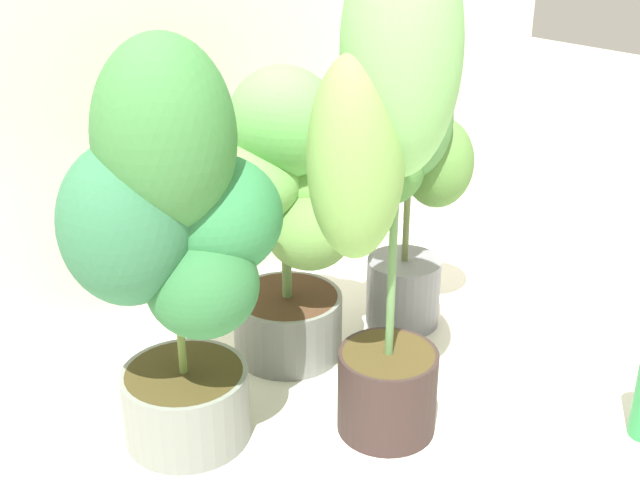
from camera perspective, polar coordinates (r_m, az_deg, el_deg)
name	(u,v)px	position (r m, az deg, el deg)	size (l,w,h in m)	color
ground_plane	(422,445)	(1.88, 7.01, -13.76)	(8.00, 8.00, 0.00)	silver
potted_plant_back_right	(411,175)	(2.13, 6.24, 4.41)	(0.41, 0.30, 0.73)	slate
potted_plant_back_left	(173,228)	(1.65, -9.99, 0.84)	(0.55, 0.44, 0.88)	slate
potted_plant_center	(385,156)	(1.60, 4.49, 5.72)	(0.37, 0.31, 1.08)	#342522
potted_plant_back_center	(290,205)	(1.98, -2.09, 2.44)	(0.48, 0.37, 0.74)	slate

